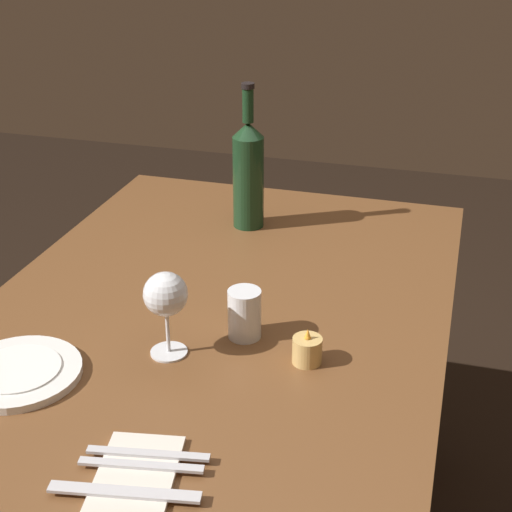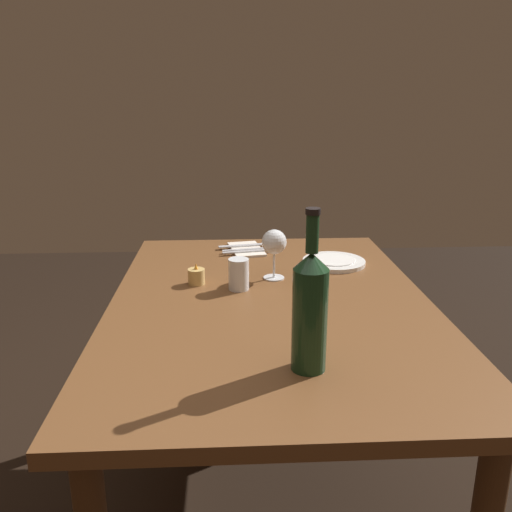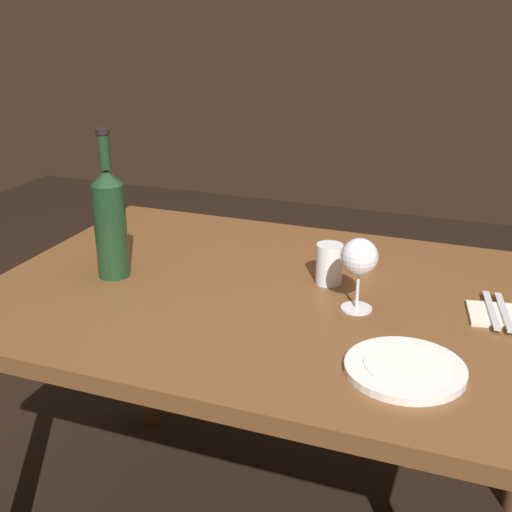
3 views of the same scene
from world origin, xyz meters
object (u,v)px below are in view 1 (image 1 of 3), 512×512
dinner_plate (18,372)px  fork_inner (141,465)px  votive_candle (307,351)px  fork_outer (148,454)px  wine_glass_left (166,296)px  table_knife (124,492)px  water_tumbler (245,316)px  wine_bottle (248,172)px  folded_napkin (134,481)px

dinner_plate → fork_inner: 0.33m
votive_candle → fork_outer: votive_candle is taller
votive_candle → fork_inner: (0.33, -0.17, -0.01)m
dinner_plate → wine_glass_left: bearing=122.0°
wine_glass_left → table_knife: wine_glass_left is taller
wine_glass_left → water_tumbler: wine_glass_left is taller
wine_bottle → folded_napkin: size_ratio=1.68×
wine_bottle → water_tumbler: 0.51m
votive_candle → fork_outer: bearing=-28.4°
votive_candle → table_knife: (0.39, -0.17, -0.01)m
water_tumbler → fork_outer: size_ratio=0.52×
votive_candle → water_tumbler: bearing=-111.7°
fork_inner → fork_outer: size_ratio=1.00×
wine_glass_left → folded_napkin: wine_glass_left is taller
wine_glass_left → votive_candle: (-0.04, 0.24, -0.09)m
fork_outer → table_knife: bearing=0.0°
table_knife → wine_bottle: bearing=-173.8°
fork_inner → fork_outer: bearing=180.0°
table_knife → dinner_plate: bearing=-125.7°
folded_napkin → fork_outer: size_ratio=1.15×
votive_candle → fork_outer: (0.31, -0.17, -0.01)m
folded_napkin → fork_inner: 0.03m
wine_bottle → folded_napkin: (0.89, 0.10, -0.13)m
wine_bottle → dinner_plate: 0.75m
wine_bottle → votive_candle: 0.61m
fork_inner → table_knife: (0.05, 0.00, 0.00)m
table_knife → votive_candle: bearing=156.8°
wine_bottle → folded_napkin: bearing=6.4°
folded_napkin → table_knife: 0.03m
wine_glass_left → folded_napkin: 0.34m
fork_outer → fork_inner: bearing=0.0°
folded_napkin → fork_inner: fork_inner is taller
wine_bottle → fork_outer: bearing=6.7°
wine_bottle → fork_inner: bearing=6.5°
wine_bottle → votive_candle: (0.54, 0.26, -0.11)m
wine_bottle → table_knife: bearing=6.2°
dinner_plate → fork_inner: (0.16, 0.29, 0.00)m
fork_outer → votive_candle: bearing=151.6°
votive_candle → table_knife: votive_candle is taller
table_knife → fork_inner: bearing=-180.0°
dinner_plate → folded_napkin: (0.18, 0.29, -0.00)m
water_tumbler → fork_outer: water_tumbler is taller
votive_candle → fork_inner: bearing=-26.5°
water_tumbler → dinner_plate: bearing=-55.5°
dinner_plate → folded_napkin: dinner_plate is taller
wine_glass_left → wine_bottle: (-0.58, -0.02, 0.02)m
water_tumbler → wine_glass_left: bearing=-51.1°
fork_inner → wine_bottle: bearing=-173.5°
table_knife → water_tumbler: bearing=175.1°
water_tumbler → folded_napkin: bearing=-5.2°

